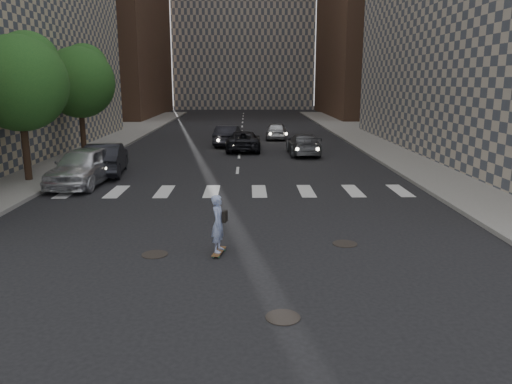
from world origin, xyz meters
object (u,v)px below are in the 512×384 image
at_px(skateboarder, 219,224).
at_px(silver_sedan, 83,166).
at_px(traffic_car_d, 277,131).
at_px(tree_c, 80,79).
at_px(traffic_car_c, 244,141).
at_px(traffic_car_e, 228,136).
at_px(tree_b, 21,79).
at_px(traffic_car_a, 106,159).
at_px(traffic_car_b, 303,144).

distance_m(skateboarder, silver_sedan, 11.29).
height_order(silver_sedan, traffic_car_d, silver_sedan).
bearing_deg(tree_c, skateboarder, -62.85).
xyz_separation_m(skateboarder, traffic_car_c, (0.53, 20.21, -0.20)).
xyz_separation_m(traffic_car_d, traffic_car_e, (-3.68, -4.00, 0.05)).
xyz_separation_m(tree_b, skateboarder, (9.19, -9.92, -3.79)).
relative_size(tree_b, traffic_car_e, 1.52).
relative_size(traffic_car_a, traffic_car_d, 1.20).
bearing_deg(tree_c, tree_b, -90.00).
bearing_deg(traffic_car_a, silver_sedan, 76.03).
xyz_separation_m(tree_b, traffic_car_d, (12.29, 16.86, -3.98)).
xyz_separation_m(skateboarder, traffic_car_b, (4.29, 18.29, -0.19)).
bearing_deg(skateboarder, tree_c, 129.49).
distance_m(skateboarder, traffic_car_d, 26.96).
relative_size(tree_b, traffic_car_d, 1.68).
bearing_deg(traffic_car_d, traffic_car_b, 102.98).
bearing_deg(traffic_car_a, tree_b, 25.00).
xyz_separation_m(tree_b, traffic_car_b, (13.48, 8.37, -3.98)).
distance_m(tree_b, traffic_car_a, 5.21).
bearing_deg(traffic_car_a, traffic_car_b, -155.51).
height_order(tree_b, traffic_car_b, tree_b).
height_order(silver_sedan, traffic_car_e, silver_sedan).
distance_m(traffic_car_a, traffic_car_b, 12.38).
bearing_deg(silver_sedan, traffic_car_c, 61.28).
xyz_separation_m(skateboarder, traffic_car_a, (-6.24, 11.78, -0.08)).
distance_m(skateboarder, traffic_car_c, 20.22).
relative_size(tree_c, traffic_car_a, 1.39).
bearing_deg(traffic_car_d, tree_c, 40.78).
bearing_deg(silver_sedan, tree_b, 168.92).
height_order(traffic_car_a, traffic_car_d, traffic_car_a).
height_order(tree_b, traffic_car_c, tree_b).
height_order(tree_b, traffic_car_d, tree_b).
distance_m(silver_sedan, traffic_car_e, 14.83).
relative_size(skateboarder, traffic_car_a, 0.35).
height_order(tree_b, silver_sedan, tree_b).
bearing_deg(traffic_car_b, traffic_car_e, -43.45).
distance_m(traffic_car_b, traffic_car_d, 8.57).
xyz_separation_m(tree_b, traffic_car_e, (8.61, 12.86, -3.93)).
bearing_deg(traffic_car_c, traffic_car_d, -110.79).
bearing_deg(skateboarder, tree_b, 145.15).
bearing_deg(tree_b, traffic_car_b, 31.84).
bearing_deg(silver_sedan, traffic_car_e, 70.29).
bearing_deg(traffic_car_d, silver_sedan, 66.24).
bearing_deg(silver_sedan, skateboarder, -50.63).
distance_m(traffic_car_a, traffic_car_d, 17.67).
relative_size(silver_sedan, traffic_car_b, 1.08).
bearing_deg(traffic_car_e, skateboarder, 97.91).
xyz_separation_m(traffic_car_c, traffic_car_e, (-1.11, 2.57, 0.06)).
bearing_deg(tree_b, silver_sedan, -15.06).
xyz_separation_m(silver_sedan, traffic_car_b, (10.83, 9.09, -0.18)).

